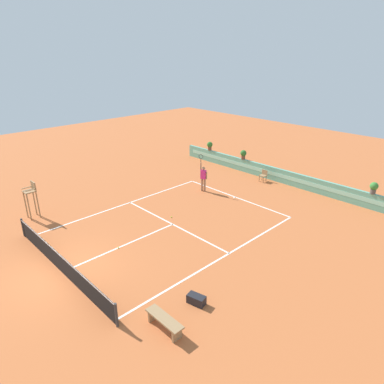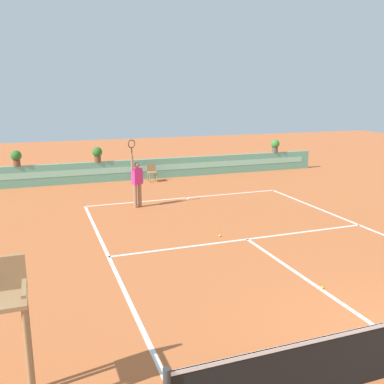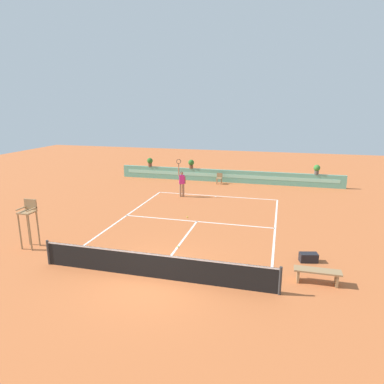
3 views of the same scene
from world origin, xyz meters
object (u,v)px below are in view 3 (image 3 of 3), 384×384
umpire_chair (29,218)px  tennis_ball_near_baseline (178,247)px  ball_kid_chair (219,178)px  potted_plant_far_right (317,169)px  tennis_ball_mid_court (187,217)px  potted_plant_far_left (150,162)px  gear_bag (308,257)px  tennis_player (182,182)px  bench_courtside (317,273)px  potted_plant_left (191,163)px

umpire_chair → tennis_ball_near_baseline: (6.26, 1.59, -1.31)m
ball_kid_chair → potted_plant_far_right: 7.39m
umpire_chair → tennis_ball_near_baseline: umpire_chair is taller
tennis_ball_mid_court → potted_plant_far_right: 12.18m
potted_plant_far_left → gear_bag: bearing=-48.3°
umpire_chair → potted_plant_far_left: bearing=91.3°
gear_bag → potted_plant_far_right: 13.69m
tennis_player → tennis_ball_mid_court: bearing=-69.8°
bench_courtside → gear_bag: size_ratio=2.29×
potted_plant_left → ball_kid_chair: bearing=-16.3°
ball_kid_chair → tennis_ball_mid_court: (-0.21, -8.77, -0.44)m
tennis_ball_mid_court → potted_plant_far_left: (-5.92, 9.50, 1.38)m
potted_plant_far_left → umpire_chair: bearing=-88.7°
potted_plant_far_right → ball_kid_chair: bearing=-174.3°
ball_kid_chair → potted_plant_far_left: (-6.13, 0.73, 0.93)m
bench_courtside → gear_bag: (-0.18, 1.72, -0.20)m
bench_courtside → tennis_ball_near_baseline: (-5.65, 1.75, -0.34)m
ball_kid_chair → tennis_ball_mid_court: ball_kid_chair is taller
bench_courtside → umpire_chair: bearing=179.2°
tennis_player → umpire_chair: bearing=-112.1°
ball_kid_chair → potted_plant_far_right: size_ratio=1.17×
umpire_chair → bench_courtside: size_ratio=1.34×
potted_plant_far_right → potted_plant_left: bearing=180.0°
umpire_chair → potted_plant_far_right: 19.99m
bench_courtside → gear_bag: bearing=95.8°
ball_kid_chair → potted_plant_left: bearing=163.7°
tennis_ball_mid_court → ball_kid_chair: bearing=88.6°
ball_kid_chair → bench_courtside: (6.14, -14.56, -0.10)m
ball_kid_chair → tennis_ball_mid_court: 8.78m
umpire_chair → gear_bag: bearing=7.6°
gear_bag → tennis_player: bearing=132.9°
tennis_ball_mid_court → potted_plant_left: (-2.29, 9.50, 1.38)m
ball_kid_chair → tennis_ball_near_baseline: (0.48, -12.80, -0.44)m
ball_kid_chair → tennis_player: tennis_player is taller
potted_plant_far_left → tennis_ball_near_baseline: bearing=-64.0°
tennis_player → potted_plant_far_left: tennis_player is taller
potted_plant_far_right → umpire_chair: bearing=-130.8°
potted_plant_far_left → tennis_ball_mid_court: bearing=-58.1°
bench_courtside → tennis_ball_mid_court: bench_courtside is taller
tennis_ball_near_baseline → potted_plant_far_left: potted_plant_far_left is taller
tennis_ball_near_baseline → potted_plant_left: potted_plant_left is taller
tennis_player → potted_plant_left: size_ratio=3.57×
tennis_ball_mid_court → tennis_ball_near_baseline: bearing=-80.2°
gear_bag → tennis_ball_mid_court: size_ratio=10.29×
tennis_player → tennis_ball_near_baseline: tennis_player is taller
tennis_player → potted_plant_left: tennis_player is taller
potted_plant_left → bench_courtside: bearing=-60.5°
umpire_chair → potted_plant_far_right: size_ratio=2.96×
umpire_chair → tennis_ball_near_baseline: size_ratio=31.47×
umpire_chair → tennis_ball_mid_court: size_ratio=31.47×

